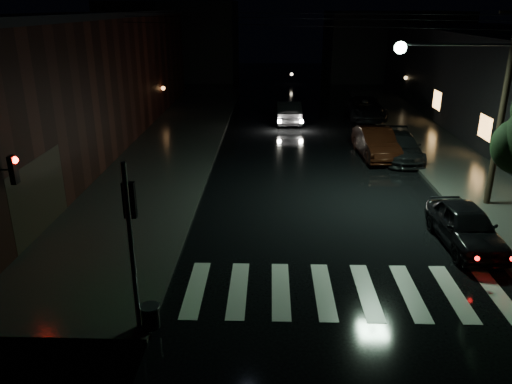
# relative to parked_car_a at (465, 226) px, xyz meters

# --- Properties ---
(ground) EXTENTS (120.00, 120.00, 0.00)m
(ground) POSITION_rel_parked_car_a_xyz_m (-7.34, -3.54, -0.69)
(ground) COLOR black
(ground) RESTS_ON ground
(sidewalk_left) EXTENTS (6.00, 44.00, 0.15)m
(sidewalk_left) POSITION_rel_parked_car_a_xyz_m (-12.34, 10.46, -0.62)
(sidewalk_left) COLOR #282826
(sidewalk_left) RESTS_ON ground
(sidewalk_right) EXTENTS (4.00, 44.00, 0.15)m
(sidewalk_right) POSITION_rel_parked_car_a_xyz_m (2.66, 10.46, -0.62)
(sidewalk_right) COLOR #282826
(sidewalk_right) RESTS_ON ground
(building_left) EXTENTS (10.00, 36.00, 7.00)m
(building_left) POSITION_rel_parked_car_a_xyz_m (-19.34, 12.46, 2.81)
(building_left) COLOR black
(building_left) RESTS_ON ground
(building_far_left) EXTENTS (14.00, 10.00, 8.00)m
(building_far_left) POSITION_rel_parked_car_a_xyz_m (-17.34, 41.46, 3.31)
(building_far_left) COLOR black
(building_far_left) RESTS_ON ground
(building_far_right) EXTENTS (14.00, 10.00, 7.00)m
(building_far_right) POSITION_rel_parked_car_a_xyz_m (6.66, 41.46, 2.81)
(building_far_right) COLOR black
(building_far_right) RESTS_ON ground
(crosswalk) EXTENTS (9.00, 3.00, 0.01)m
(crosswalk) POSITION_rel_parked_car_a_xyz_m (-4.34, -3.04, -0.69)
(crosswalk) COLOR beige
(crosswalk) RESTS_ON ground
(signal_pole_corner) EXTENTS (0.68, 0.61, 4.20)m
(signal_pole_corner) POSITION_rel_parked_car_a_xyz_m (-9.49, -5.00, 0.85)
(signal_pole_corner) COLOR slate
(signal_pole_corner) RESTS_ON ground
(signal_red_facade) EXTENTS (0.54, 0.28, 0.85)m
(signal_red_facade) POSITION_rel_parked_car_a_xyz_m (-13.98, -1.54, 2.36)
(signal_red_facade) COLOR slate
(signal_red_facade) RESTS_ON ground
(utility_pole) EXTENTS (4.92, 0.44, 8.00)m
(utility_pole) POSITION_rel_parked_car_a_xyz_m (1.49, 3.46, 3.90)
(utility_pole) COLOR black
(utility_pole) RESTS_ON ground
(parked_car_a) EXTENTS (1.78, 4.13, 1.39)m
(parked_car_a) POSITION_rel_parked_car_a_xyz_m (0.00, 0.00, 0.00)
(parked_car_a) COLOR black
(parked_car_a) RESTS_ON ground
(parked_car_b) EXTENTS (1.88, 4.73, 1.53)m
(parked_car_b) POSITION_rel_parked_car_a_xyz_m (-0.92, 10.32, 0.07)
(parked_car_b) COLOR black
(parked_car_b) RESTS_ON ground
(parked_car_c) EXTENTS (2.01, 4.65, 1.33)m
(parked_car_c) POSITION_rel_parked_car_a_xyz_m (0.26, 9.95, -0.03)
(parked_car_c) COLOR black
(parked_car_c) RESTS_ON ground
(parked_car_d) EXTENTS (2.62, 5.36, 1.47)m
(parked_car_d) POSITION_rel_parked_car_a_xyz_m (0.26, 20.01, 0.04)
(parked_car_d) COLOR black
(parked_car_d) RESTS_ON ground
(oncoming_car) EXTENTS (1.72, 4.65, 1.52)m
(oncoming_car) POSITION_rel_parked_car_a_xyz_m (-5.26, 18.58, 0.06)
(oncoming_car) COLOR black
(oncoming_car) RESTS_ON ground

